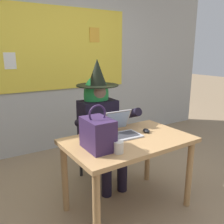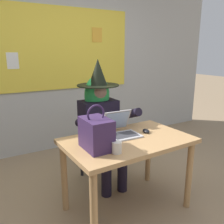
% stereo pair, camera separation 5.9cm
% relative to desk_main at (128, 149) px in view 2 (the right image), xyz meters
% --- Properties ---
extents(ground_plane, '(24.00, 24.00, 0.00)m').
position_rel_desk_main_xyz_m(ground_plane, '(-0.06, -0.13, -0.63)').
color(ground_plane, '#937A5B').
extents(wall_back_bulletin, '(6.10, 2.06, 2.94)m').
position_rel_desk_main_xyz_m(wall_back_bulletin, '(-0.06, 1.88, 0.85)').
color(wall_back_bulletin, '#B2B2AD').
rests_on(wall_back_bulletin, ground).
extents(desk_main, '(1.19, 0.77, 0.73)m').
position_rel_desk_main_xyz_m(desk_main, '(0.00, 0.00, 0.00)').
color(desk_main, tan).
rests_on(desk_main, ground).
extents(chair_at_desk, '(0.43, 0.43, 0.90)m').
position_rel_desk_main_xyz_m(chair_at_desk, '(0.04, 0.72, -0.12)').
color(chair_at_desk, '#2D3347').
rests_on(chair_at_desk, ground).
extents(person_costumed, '(0.60, 0.70, 1.44)m').
position_rel_desk_main_xyz_m(person_costumed, '(0.03, 0.60, 0.17)').
color(person_costumed, black).
rests_on(person_costumed, ground).
extents(laptop, '(0.31, 0.34, 0.22)m').
position_rel_desk_main_xyz_m(laptop, '(0.01, 0.14, 0.15)').
color(laptop, '#B7B7BC').
rests_on(laptop, desk_main).
extents(computer_mouse, '(0.09, 0.12, 0.03)m').
position_rel_desk_main_xyz_m(computer_mouse, '(0.26, 0.06, 0.12)').
color(computer_mouse, black).
rests_on(computer_mouse, desk_main).
extents(handbag, '(0.20, 0.30, 0.38)m').
position_rel_desk_main_xyz_m(handbag, '(-0.35, -0.06, 0.24)').
color(handbag, '#38234C').
rests_on(handbag, desk_main).
extents(coffee_mug, '(0.08, 0.08, 0.09)m').
position_rel_desk_main_xyz_m(coffee_mug, '(-0.25, -0.22, 0.15)').
color(coffee_mug, silver).
rests_on(coffee_mug, desk_main).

